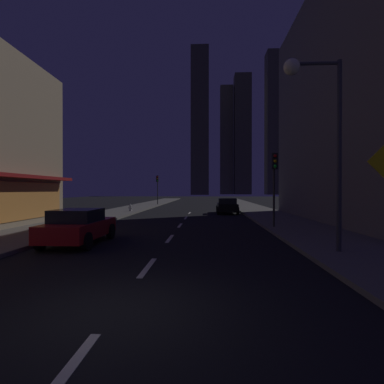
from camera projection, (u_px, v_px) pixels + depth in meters
The scene contains 14 objects.
ground_plane at pixel (193, 209), 37.57m from camera, with size 78.00×136.00×0.10m, color black.
sidewalk_right at pixel (251, 208), 37.22m from camera, with size 4.00×76.00×0.15m, color #605E59.
sidewalk_left at pixel (137, 207), 37.92m from camera, with size 4.00×76.00×0.15m, color #605E59.
lane_marking_center at pixel (176, 231), 16.60m from camera, with size 0.16×28.20×0.01m.
skyscraper_distant_tall at pixel (200, 121), 141.62m from camera, with size 8.26×6.56×68.41m, color #434032.
skyscraper_distant_mid at pixel (227, 140), 157.76m from camera, with size 6.56×5.07×55.80m, color #514D3D.
skyscraper_distant_short at pixel (242, 135), 156.05m from camera, with size 8.37×8.48×60.81m, color #464234.
skyscraper_distant_slender at pixel (272, 124), 150.82m from camera, with size 5.45×8.86×70.18m, color #484536.
car_parked_near at pixel (79, 226), 12.63m from camera, with size 1.98×4.24×1.45m.
car_parked_far at pixel (227, 206), 29.01m from camera, with size 1.98×4.24×1.45m.
fire_hydrant_far_left at pixel (130, 208), 30.23m from camera, with size 0.42×0.30×0.65m.
traffic_light_near_right at pixel (274, 173), 17.18m from camera, with size 0.32×0.48×4.20m.
traffic_light_far_left at pixel (157, 183), 44.21m from camera, with size 0.32×0.48×4.20m.
street_lamp_right at pixel (315, 107), 10.41m from camera, with size 1.96×0.56×6.58m.
Camera 1 is at (1.72, -5.52, 2.24)m, focal length 28.58 mm.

